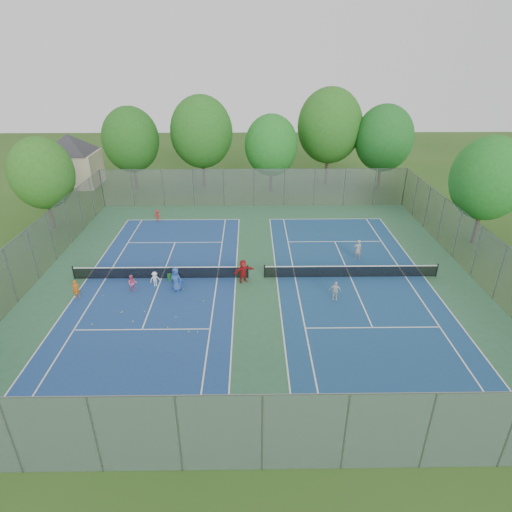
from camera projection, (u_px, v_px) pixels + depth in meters
The scene contains 41 objects.
ground at pixel (256, 278), 31.66m from camera, with size 120.00×120.00×0.00m, color #294C17.
court_pad at pixel (256, 278), 31.66m from camera, with size 32.00×32.00×0.01m, color #2B5B3A.
court_left at pixel (162, 278), 31.56m from camera, with size 10.97×23.77×0.01m, color navy.
court_right at pixel (350, 277), 31.74m from camera, with size 10.97×23.77×0.01m, color navy.
net_left at pixel (161, 273), 31.37m from camera, with size 12.87×0.10×0.91m, color black.
net_right at pixel (351, 272), 31.55m from camera, with size 12.87×0.10×0.91m, color black.
fence_north at pixel (254, 188), 45.15m from camera, with size 32.00×0.10×4.00m, color gray.
fence_south at pixel (262, 434), 16.41m from camera, with size 32.00×0.10×4.00m, color gray.
fence_west at pixel (33, 255), 30.58m from camera, with size 32.00×0.10×4.00m, color gray.
fence_east at pixel (477, 252), 30.98m from camera, with size 32.00×0.10×4.00m, color gray.
house at pixel (70, 151), 51.08m from camera, with size 11.03×11.03×7.30m.
tree_nw at pixel (131, 140), 48.65m from camera, with size 6.40×6.40×9.58m.
tree_nl at pixel (201, 132), 49.36m from camera, with size 7.20×7.20×10.69m.
tree_nc at pixel (271, 145), 48.17m from camera, with size 6.00×6.00×8.85m.
tree_nr at pixel (330, 126), 50.23m from camera, with size 7.60×7.60×11.42m.
tree_ne at pixel (384, 138), 48.98m from camera, with size 6.60×6.60×9.77m.
tree_side_w at pixel (42, 173), 38.09m from camera, with size 5.60×5.60×8.47m.
tree_side_e at pixel (488, 179), 34.76m from camera, with size 6.00×6.00×9.20m.
ball_crate at pixel (180, 281), 30.92m from camera, with size 0.30×0.30×0.26m, color blue.
ball_hopper at pixel (170, 277), 31.17m from camera, with size 0.26×0.26×0.52m, color #227F25.
student_a at pixel (76, 289), 28.87m from camera, with size 0.48×0.31×1.31m, color #C65C12.
student_b at pixel (132, 283), 29.61m from camera, with size 0.62×0.48×1.28m, color #DA557F.
student_c at pixel (155, 279), 30.32m from camera, with size 0.73×0.42×1.13m, color white.
student_d at pixel (176, 278), 30.18m from camera, with size 0.83×0.35×1.42m, color black.
student_e at pixel (176, 279), 29.63m from camera, with size 0.85×0.56×1.75m, color #284A92.
student_f at pixel (243, 271), 30.72m from camera, with size 1.62×0.52×1.75m, color #A81819.
child_far_baseline at pixel (158, 216), 41.77m from camera, with size 0.71×0.41×1.10m, color red.
instructor at pixel (358, 250), 34.01m from camera, with size 0.62×0.41×1.71m, color gray.
teen_court_b at pixel (335, 291), 28.66m from camera, with size 0.79×0.33×1.35m, color silver.
tennis_ball_0 at pixel (121, 313), 27.41m from camera, with size 0.07×0.07×0.07m, color #AECC2F.
tennis_ball_1 at pixel (176, 317), 26.95m from camera, with size 0.07×0.07×0.07m, color #B6CD2F.
tennis_ball_2 at pixel (168, 328), 25.95m from camera, with size 0.07×0.07×0.07m, color #B8CD2F.
tennis_ball_3 at pixel (123, 312), 27.50m from camera, with size 0.07×0.07×0.07m, color gold.
tennis_ball_4 at pixel (133, 322), 26.52m from camera, with size 0.07×0.07×0.07m, color #DFF037.
tennis_ball_5 at pixel (189, 332), 25.59m from camera, with size 0.07×0.07×0.07m, color gold.
tennis_ball_6 at pixel (103, 296), 29.26m from camera, with size 0.07×0.07×0.07m, color gold.
tennis_ball_7 at pixel (204, 301), 28.68m from camera, with size 0.07×0.07×0.07m, color yellow.
tennis_ball_8 at pixel (197, 332), 25.54m from camera, with size 0.07×0.07×0.07m, color #C5D932.
tennis_ball_9 at pixel (145, 312), 27.53m from camera, with size 0.07×0.07×0.07m, color #C7E234.
tennis_ball_10 at pixel (184, 289), 30.07m from camera, with size 0.07×0.07×0.07m, color #C5EE37.
tennis_ball_11 at pixel (92, 325), 26.25m from camera, with size 0.07×0.07×0.07m, color #D6F338.
Camera 1 is at (-0.40, -27.72, 15.36)m, focal length 30.00 mm.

